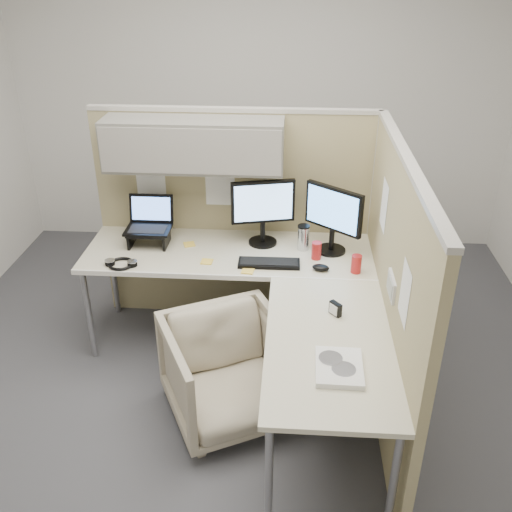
# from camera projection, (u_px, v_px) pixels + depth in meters

# --- Properties ---
(ground) EXTENTS (4.50, 4.50, 0.00)m
(ground) POSITION_uv_depth(u_px,v_px,m) (238.00, 386.00, 3.80)
(ground) COLOR #3F3F45
(ground) RESTS_ON ground
(partition_back) EXTENTS (2.00, 0.36, 1.63)m
(partition_back) POSITION_uv_depth(u_px,v_px,m) (217.00, 185.00, 4.02)
(partition_back) COLOR tan
(partition_back) RESTS_ON ground
(partition_right) EXTENTS (0.07, 2.03, 1.63)m
(partition_right) POSITION_uv_depth(u_px,v_px,m) (390.00, 291.00, 3.30)
(partition_right) COLOR tan
(partition_right) RESTS_ON ground
(desk) EXTENTS (2.00, 1.98, 0.73)m
(desk) POSITION_uv_depth(u_px,v_px,m) (259.00, 288.00, 3.58)
(desk) COLOR beige
(desk) RESTS_ON ground
(office_chair) EXTENTS (0.91, 0.89, 0.72)m
(office_chair) POSITION_uv_depth(u_px,v_px,m) (228.00, 367.00, 3.40)
(office_chair) COLOR #B8AD92
(office_chair) RESTS_ON ground
(monitor_left) EXTENTS (0.44, 0.20, 0.47)m
(monitor_left) POSITION_uv_depth(u_px,v_px,m) (263.00, 207.00, 3.91)
(monitor_left) COLOR black
(monitor_left) RESTS_ON desk
(monitor_right) EXTENTS (0.36, 0.30, 0.47)m
(monitor_right) POSITION_uv_depth(u_px,v_px,m) (333.00, 215.00, 3.80)
(monitor_right) COLOR black
(monitor_right) RESTS_ON desk
(laptop_station) EXTENTS (0.31, 0.27, 0.32)m
(laptop_station) POSITION_uv_depth(u_px,v_px,m) (149.00, 227.00, 3.98)
(laptop_station) COLOR black
(laptop_station) RESTS_ON desk
(keyboard) EXTENTS (0.41, 0.14, 0.02)m
(keyboard) POSITION_uv_depth(u_px,v_px,m) (269.00, 263.00, 3.75)
(keyboard) COLOR black
(keyboard) RESTS_ON desk
(mouse) EXTENTS (0.12, 0.09, 0.04)m
(mouse) POSITION_uv_depth(u_px,v_px,m) (321.00, 268.00, 3.68)
(mouse) COLOR black
(mouse) RESTS_ON desk
(travel_mug) EXTENTS (0.08, 0.08, 0.18)m
(travel_mug) POSITION_uv_depth(u_px,v_px,m) (303.00, 237.00, 3.91)
(travel_mug) COLOR silver
(travel_mug) RESTS_ON desk
(soda_can_green) EXTENTS (0.07, 0.07, 0.12)m
(soda_can_green) POSITION_uv_depth(u_px,v_px,m) (356.00, 264.00, 3.64)
(soda_can_green) COLOR #B21E1E
(soda_can_green) RESTS_ON desk
(soda_can_silver) EXTENTS (0.07, 0.07, 0.12)m
(soda_can_silver) POSITION_uv_depth(u_px,v_px,m) (316.00, 251.00, 3.80)
(soda_can_silver) COLOR #B21E1E
(soda_can_silver) RESTS_ON desk
(sticky_note_b) EXTENTS (0.09, 0.09, 0.01)m
(sticky_note_b) POSITION_uv_depth(u_px,v_px,m) (248.00, 271.00, 3.67)
(sticky_note_b) COLOR yellow
(sticky_note_b) RESTS_ON desk
(sticky_note_a) EXTENTS (0.08, 0.08, 0.01)m
(sticky_note_a) POSITION_uv_depth(u_px,v_px,m) (207.00, 262.00, 3.79)
(sticky_note_a) COLOR yellow
(sticky_note_a) RESTS_ON desk
(sticky_note_c) EXTENTS (0.10, 0.10, 0.01)m
(sticky_note_c) POSITION_uv_depth(u_px,v_px,m) (189.00, 244.00, 4.01)
(sticky_note_c) COLOR yellow
(sticky_note_c) RESTS_ON desk
(headphones) EXTENTS (0.22, 0.18, 0.03)m
(headphones) POSITION_uv_depth(u_px,v_px,m) (121.00, 264.00, 3.74)
(headphones) COLOR black
(headphones) RESTS_ON desk
(paper_stack) EXTENTS (0.24, 0.30, 0.03)m
(paper_stack) POSITION_uv_depth(u_px,v_px,m) (339.00, 367.00, 2.80)
(paper_stack) COLOR white
(paper_stack) RESTS_ON desk
(desk_clock) EXTENTS (0.07, 0.08, 0.08)m
(desk_clock) POSITION_uv_depth(u_px,v_px,m) (335.00, 309.00, 3.22)
(desk_clock) COLOR black
(desk_clock) RESTS_ON desk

